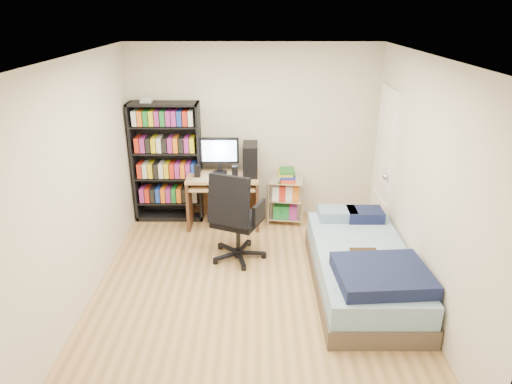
{
  "coord_description": "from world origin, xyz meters",
  "views": [
    {
      "loc": [
        0.05,
        -4.34,
        2.93
      ],
      "look_at": [
        0.04,
        0.4,
        1.0
      ],
      "focal_mm": 32.0,
      "sensor_mm": 36.0,
      "label": 1
    }
  ],
  "objects_px": {
    "office_chair": "(236,232)",
    "bed": "(363,268)",
    "computer_desk": "(231,179)",
    "media_shelf": "(167,161)"
  },
  "relations": [
    {
      "from": "office_chair",
      "to": "bed",
      "type": "bearing_deg",
      "value": -1.69
    },
    {
      "from": "computer_desk",
      "to": "media_shelf",
      "type": "bearing_deg",
      "value": 169.34
    },
    {
      "from": "media_shelf",
      "to": "computer_desk",
      "type": "relative_size",
      "value": 1.42
    },
    {
      "from": "office_chair",
      "to": "bed",
      "type": "relative_size",
      "value": 0.56
    },
    {
      "from": "media_shelf",
      "to": "office_chair",
      "type": "distance_m",
      "value": 1.67
    },
    {
      "from": "bed",
      "to": "office_chair",
      "type": "bearing_deg",
      "value": 155.61
    },
    {
      "from": "media_shelf",
      "to": "computer_desk",
      "type": "distance_m",
      "value": 0.95
    },
    {
      "from": "media_shelf",
      "to": "bed",
      "type": "distance_m",
      "value": 3.13
    },
    {
      "from": "office_chair",
      "to": "computer_desk",
      "type": "bearing_deg",
      "value": 119.27
    },
    {
      "from": "computer_desk",
      "to": "bed",
      "type": "distance_m",
      "value": 2.31
    }
  ]
}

